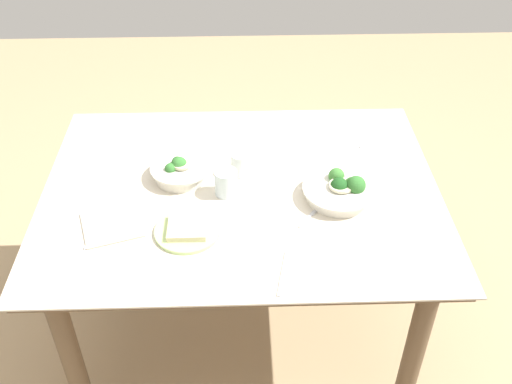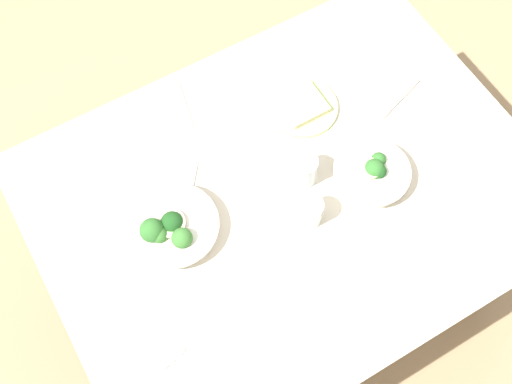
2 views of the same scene
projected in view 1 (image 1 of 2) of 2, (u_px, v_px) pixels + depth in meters
ground_plane at (245, 326)px, 2.53m from camera, size 6.00×6.00×0.00m
dining_table at (243, 212)px, 2.13m from camera, size 1.38×1.05×0.75m
broccoli_bowl_far at (342, 190)px, 2.01m from camera, size 0.25×0.25×0.09m
broccoli_bowl_near at (182, 170)px, 2.10m from camera, size 0.21×0.21×0.08m
bread_side_plate at (189, 230)px, 1.88m from camera, size 0.21×0.21×0.03m
water_glass_center at (242, 164)px, 2.11m from camera, size 0.07×0.07×0.09m
water_glass_side at (227, 183)px, 2.01m from camera, size 0.08×0.08×0.09m
fork_by_far_bowl at (310, 218)px, 1.94m from camera, size 0.07×0.09×0.00m
fork_by_near_bowl at (101, 245)px, 1.84m from camera, size 0.11×0.04×0.00m
table_knife_left at (386, 144)px, 2.28m from camera, size 0.20×0.05×0.00m
table_knife_right at (284, 273)px, 1.74m from camera, size 0.05×0.18×0.00m
napkin_folded_upper at (113, 225)px, 1.91m from camera, size 0.23×0.23×0.01m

